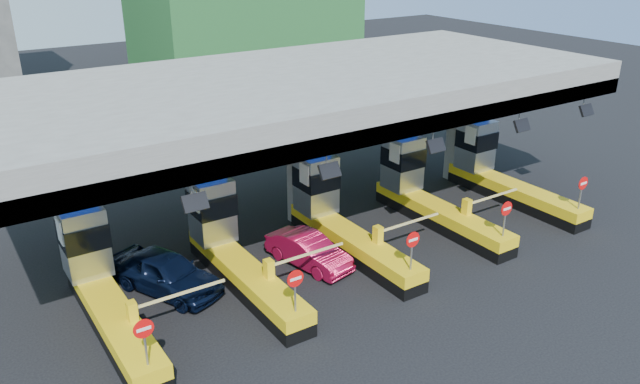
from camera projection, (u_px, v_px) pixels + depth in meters
ground at (339, 245)px, 27.03m from camera, size 120.00×120.00×0.00m
toll_canopy at (302, 93)px, 26.89m from camera, size 28.00×12.09×7.00m
toll_lane_far_left at (99, 280)px, 21.62m from camera, size 4.43×8.00×4.16m
toll_lane_left at (230, 244)px, 24.17m from camera, size 4.43×8.00×4.16m
toll_lane_center at (336, 214)px, 26.71m from camera, size 4.43×8.00×4.16m
toll_lane_right at (423, 190)px, 29.26m from camera, size 4.43×8.00×4.16m
toll_lane_far_right at (496, 169)px, 31.80m from camera, size 4.43×8.00×4.16m
van at (166, 272)px, 23.33m from camera, size 3.62×4.99×1.58m
red_car at (309, 251)px, 25.22m from camera, size 2.17×4.13×1.30m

